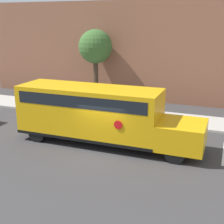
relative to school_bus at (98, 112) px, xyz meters
The scene contains 5 objects.
ground_plane 2.15m from the school_bus, 52.74° to the right, with size 60.00×60.00×0.00m, color #3A3838.
sidewalk_strip 5.84m from the school_bus, 82.51° to the left, with size 44.00×3.00×0.15m.
building_backdrop 12.29m from the school_bus, 86.54° to the left, with size 32.00×4.00×8.23m.
school_bus is the anchor object (origin of this frame).
tree_near_sidewalk 9.93m from the school_bus, 114.64° to the left, with size 2.76×2.76×5.97m.
Camera 1 is at (5.92, -14.03, 6.62)m, focal length 50.00 mm.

